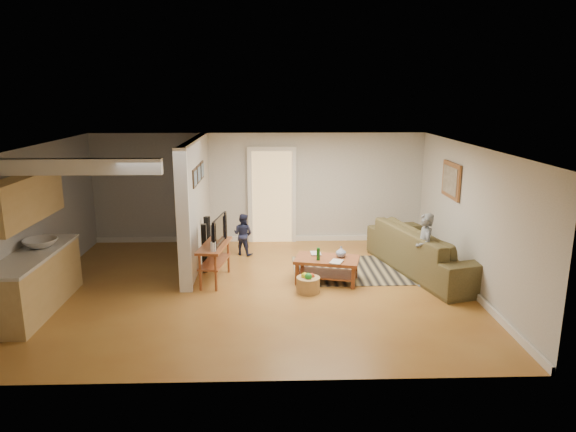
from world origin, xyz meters
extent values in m
plane|color=#975B26|center=(0.00, 0.00, 0.00)|extent=(7.50, 7.50, 0.00)
cube|color=#B1AEAA|center=(0.00, 3.00, 1.25)|extent=(7.50, 0.04, 2.50)
cube|color=#B1AEAA|center=(-3.75, 0.00, 1.25)|extent=(0.04, 6.00, 2.50)
cube|color=#B1AEAA|center=(3.75, 0.00, 1.25)|extent=(0.04, 6.00, 2.50)
cube|color=white|center=(0.00, 0.00, 2.50)|extent=(7.50, 6.00, 0.04)
cube|color=#B1AEAA|center=(-1.20, 1.45, 1.25)|extent=(0.15, 3.10, 2.50)
cube|color=white|center=(-1.20, -0.10, 1.25)|extent=(0.22, 0.10, 2.50)
cube|color=white|center=(0.00, 2.97, 0.06)|extent=(7.50, 0.04, 0.12)
cube|color=white|center=(3.72, 0.00, 0.06)|extent=(0.04, 6.00, 0.12)
cube|color=#D8B272|center=(0.30, 2.94, 1.05)|extent=(0.90, 0.06, 2.10)
cube|color=tan|center=(-3.43, -0.80, 0.45)|extent=(0.60, 2.20, 0.90)
cube|color=beige|center=(-3.43, -0.80, 0.92)|extent=(0.64, 2.24, 0.05)
cube|color=tan|center=(-3.45, -0.80, 1.80)|extent=(0.35, 2.00, 0.70)
imported|color=silver|center=(-3.43, -0.50, 0.94)|extent=(0.54, 0.54, 0.19)
cube|color=#2F2115|center=(-1.11, 0.80, 1.85)|extent=(0.03, 0.40, 0.34)
cube|color=#2F2115|center=(-1.11, 1.30, 1.85)|extent=(0.03, 0.40, 0.34)
cube|color=#2F2115|center=(-1.11, 1.80, 1.85)|extent=(0.03, 0.40, 0.34)
cube|color=brown|center=(3.71, 1.00, 1.75)|extent=(0.04, 0.90, 0.68)
cube|color=black|center=(1.91, 0.90, 0.01)|extent=(2.40, 1.76, 0.01)
imported|color=#433B21|center=(3.30, 0.76, 0.00)|extent=(1.93, 3.18, 0.87)
cube|color=brown|center=(1.30, 0.32, 0.42)|extent=(1.26, 0.92, 0.06)
cube|color=silver|center=(1.30, 0.32, 0.42)|extent=(0.79, 0.56, 0.02)
cube|color=brown|center=(1.30, 0.32, 0.14)|extent=(1.15, 0.80, 0.03)
cube|color=brown|center=(0.74, 0.18, 0.21)|extent=(0.08, 0.08, 0.42)
cube|color=brown|center=(1.72, -0.06, 0.21)|extent=(0.08, 0.08, 0.42)
cube|color=brown|center=(0.87, 0.69, 0.21)|extent=(0.08, 0.08, 0.42)
cube|color=brown|center=(1.85, 0.45, 0.21)|extent=(0.08, 0.08, 0.42)
imported|color=#26468E|center=(1.55, 0.37, 0.45)|extent=(0.23, 0.23, 0.20)
cylinder|color=#14591B|center=(1.12, 0.21, 0.56)|extent=(0.06, 0.06, 0.23)
imported|color=#998C4C|center=(1.01, 0.56, 0.45)|extent=(0.19, 0.26, 0.02)
imported|color=#66594C|center=(1.34, 0.11, 0.45)|extent=(0.30, 0.33, 0.02)
cube|color=brown|center=(-0.75, 0.40, 0.68)|extent=(0.58, 1.16, 0.05)
cube|color=brown|center=(-0.75, 0.40, 0.37)|extent=(0.52, 1.06, 0.03)
cylinder|color=brown|center=(-0.96, -0.06, 0.34)|extent=(0.05, 0.05, 0.69)
cylinder|color=brown|center=(-0.82, 0.90, 0.34)|extent=(0.05, 0.05, 0.69)
cylinder|color=brown|center=(-0.68, -0.10, 0.34)|extent=(0.05, 0.05, 0.69)
cylinder|color=brown|center=(-0.54, 0.86, 0.34)|extent=(0.05, 0.05, 0.69)
imported|color=black|center=(-0.73, 0.40, 0.70)|extent=(0.25, 0.91, 0.52)
cylinder|color=white|center=(-0.72, -0.03, 0.78)|extent=(0.09, 0.09, 0.17)
cube|color=black|center=(-1.00, 0.90, 0.48)|extent=(0.10, 0.10, 0.95)
cube|color=black|center=(-1.00, 1.40, 0.49)|extent=(0.13, 0.13, 0.98)
cylinder|color=#A88849|center=(0.92, -0.19, 0.13)|extent=(0.41, 0.41, 0.27)
sphere|color=red|center=(0.97, -0.15, 0.27)|extent=(0.12, 0.12, 0.12)
sphere|color=gold|center=(0.86, -0.17, 0.28)|extent=(0.12, 0.12, 0.12)
sphere|color=green|center=(0.92, -0.24, 0.30)|extent=(0.12, 0.12, 0.12)
imported|color=slate|center=(3.00, 0.11, 0.00)|extent=(0.34, 0.49, 1.31)
imported|color=#212545|center=(-0.32, 1.97, 0.00)|extent=(0.54, 0.49, 0.90)
camera|label=1|loc=(0.31, -8.53, 3.38)|focal=32.00mm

